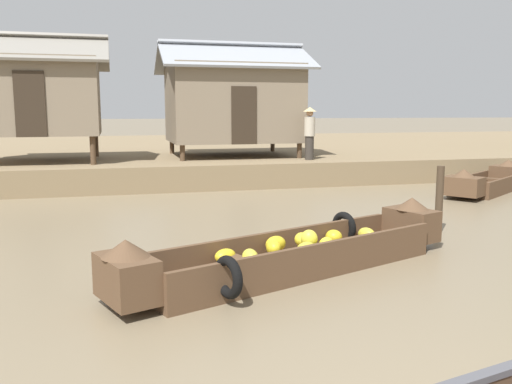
% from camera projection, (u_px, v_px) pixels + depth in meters
% --- Properties ---
extents(ground_plane, '(300.00, 300.00, 0.00)m').
position_uv_depth(ground_plane, '(236.00, 214.00, 12.01)').
color(ground_plane, '#7A6B51').
extents(riverbank_strip, '(160.00, 20.00, 0.74)m').
position_uv_depth(riverbank_strip, '(172.00, 153.00, 24.90)').
color(riverbank_strip, '#7F6B4C').
rests_on(riverbank_strip, ground).
extents(banana_boat, '(5.54, 2.85, 0.84)m').
position_uv_depth(banana_boat, '(296.00, 252.00, 7.70)').
color(banana_boat, brown).
rests_on(banana_boat, ground).
extents(fishing_skiff_distant, '(4.12, 3.20, 0.80)m').
position_uv_depth(fishing_skiff_distant, '(487.00, 182.00, 15.31)').
color(fishing_skiff_distant, brown).
rests_on(fishing_skiff_distant, ground).
extents(stilt_house_mid_right, '(4.28, 3.87, 3.84)m').
position_uv_depth(stilt_house_mid_right, '(38.00, 95.00, 16.35)').
color(stilt_house_mid_right, '#4C3826').
rests_on(stilt_house_mid_right, riverbank_strip).
extents(stilt_house_right, '(4.94, 4.00, 3.85)m').
position_uv_depth(stilt_house_right, '(232.00, 102.00, 18.49)').
color(stilt_house_right, '#4C3826').
rests_on(stilt_house_right, riverbank_strip).
extents(vendor_person, '(0.44, 0.44, 1.66)m').
position_uv_depth(vendor_person, '(310.00, 131.00, 17.06)').
color(vendor_person, '#332D28').
rests_on(vendor_person, riverbank_strip).
extents(mooring_post, '(0.14, 0.14, 1.27)m').
position_uv_depth(mooring_post, '(439.00, 199.00, 10.16)').
color(mooring_post, '#423323').
rests_on(mooring_post, ground).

